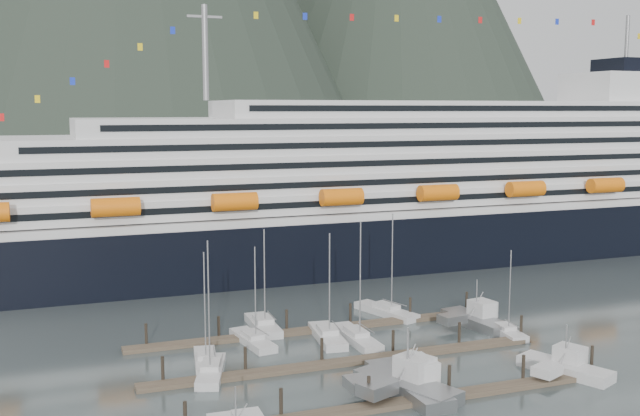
# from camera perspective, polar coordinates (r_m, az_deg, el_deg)

# --- Properties ---
(ground) EXTENTS (1600.00, 1600.00, 0.00)m
(ground) POSITION_cam_1_polar(r_m,az_deg,el_deg) (86.80, 6.18, -11.93)
(ground) COLOR #4E5C5B
(ground) RESTS_ON ground
(cruise_ship) EXTENTS (210.00, 30.40, 50.30)m
(cruise_ship) POSITION_cam_1_polar(r_m,az_deg,el_deg) (145.40, 7.11, 0.87)
(cruise_ship) COLOR black
(cruise_ship) RESTS_ON ground
(dock_near) EXTENTS (48.18, 2.28, 3.20)m
(dock_near) POSITION_cam_1_polar(r_m,az_deg,el_deg) (76.31, 6.23, -14.49)
(dock_near) COLOR #4C3D31
(dock_near) RESTS_ON ground
(dock_mid) EXTENTS (48.18, 2.28, 3.20)m
(dock_mid) POSITION_cam_1_polar(r_m,az_deg,el_deg) (87.35, 2.32, -11.55)
(dock_mid) COLOR #4C3D31
(dock_mid) RESTS_ON ground
(dock_far) EXTENTS (48.18, 2.28, 3.20)m
(dock_far) POSITION_cam_1_polar(r_m,az_deg,el_deg) (98.87, -0.65, -9.24)
(dock_far) COLOR #4C3D31
(dock_far) RESTS_ON ground
(sailboat_a) EXTENTS (3.73, 8.64, 13.59)m
(sailboat_a) POSITION_cam_1_polar(r_m,az_deg,el_deg) (87.86, -8.71, -11.44)
(sailboat_a) COLOR silver
(sailboat_a) RESTS_ON ground
(sailboat_b) EXTENTS (5.36, 10.04, 15.56)m
(sailboat_b) POSITION_cam_1_polar(r_m,az_deg,el_deg) (84.44, -8.31, -12.22)
(sailboat_b) COLOR silver
(sailboat_b) RESTS_ON ground
(sailboat_c) EXTENTS (4.06, 10.49, 14.30)m
(sailboat_c) POSITION_cam_1_polar(r_m,az_deg,el_deg) (95.53, 0.57, -9.76)
(sailboat_c) COLOR silver
(sailboat_c) RESTS_ON ground
(sailboat_d) EXTENTS (2.63, 11.09, 15.72)m
(sailboat_d) POSITION_cam_1_polar(r_m,az_deg,el_deg) (95.15, 2.78, -9.85)
(sailboat_d) COLOR silver
(sailboat_d) RESTS_ON ground
(sailboat_e) EXTENTS (3.77, 9.80, 12.80)m
(sailboat_e) POSITION_cam_1_polar(r_m,az_deg,el_deg) (94.38, -5.15, -10.03)
(sailboat_e) COLOR silver
(sailboat_e) RESTS_ON ground
(sailboat_f) EXTENTS (3.24, 10.02, 14.05)m
(sailboat_f) POSITION_cam_1_polar(r_m,az_deg,el_deg) (100.18, -4.35, -8.95)
(sailboat_f) COLOR silver
(sailboat_f) RESTS_ON ground
(sailboat_g) EXTENTS (5.88, 11.12, 15.03)m
(sailboat_g) POSITION_cam_1_polar(r_m,az_deg,el_deg) (107.04, 5.06, -7.88)
(sailboat_g) COLOR silver
(sailboat_g) RESTS_ON ground
(sailboat_h) EXTENTS (3.09, 8.21, 11.62)m
(sailboat_h) POSITION_cam_1_polar(r_m,az_deg,el_deg) (100.44, 13.93, -9.14)
(sailboat_h) COLOR silver
(sailboat_h) RESTS_ON ground
(trawler_b) EXTENTS (10.31, 12.37, 7.68)m
(trawler_b) POSITION_cam_1_polar(r_m,az_deg,el_deg) (78.91, 6.58, -13.23)
(trawler_b) COLOR gray
(trawler_b) RESTS_ON ground
(trawler_c) EXTENTS (9.56, 13.59, 6.89)m
(trawler_c) POSITION_cam_1_polar(r_m,az_deg,el_deg) (79.62, 6.59, -13.09)
(trawler_c) COLOR gray
(trawler_c) RESTS_ON ground
(trawler_d) EXTENTS (8.83, 10.66, 6.08)m
(trawler_d) POSITION_cam_1_polar(r_m,az_deg,el_deg) (87.99, 18.12, -11.44)
(trawler_d) COLOR silver
(trawler_d) RESTS_ON ground
(trawler_e) EXTENTS (8.50, 11.14, 6.96)m
(trawler_e) POSITION_cam_1_polar(r_m,az_deg,el_deg) (103.31, 11.74, -8.32)
(trawler_e) COLOR gray
(trawler_e) RESTS_ON ground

